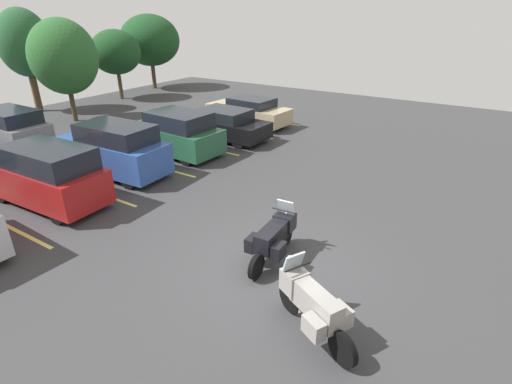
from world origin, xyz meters
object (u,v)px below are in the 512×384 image
car_red (47,176)px  car_far_grey (8,128)px  car_green (176,133)px  car_blue (114,150)px  motorcycle_second (313,304)px  car_tan (249,111)px  motorcycle_touring (274,237)px  car_black (222,124)px

car_red → car_far_grey: size_ratio=0.98×
car_green → car_far_grey: car_green is taller
car_blue → car_far_grey: 6.76m
motorcycle_second → car_tan: size_ratio=0.43×
car_blue → car_green: 3.05m
motorcycle_touring → car_blue: size_ratio=0.50×
car_blue → motorcycle_second: bearing=-109.4°
car_tan → car_far_grey: car_far_grey is taller
motorcycle_touring → car_green: (4.73, 7.65, 0.26)m
car_red → car_blue: bearing=5.9°
car_tan → car_far_grey: 11.59m
car_green → car_far_grey: (-3.44, 7.07, -0.02)m
motorcycle_second → car_far_grey: (3.06, 16.60, 0.21)m
motorcycle_touring → car_green: 9.00m
motorcycle_second → car_green: bearing=55.7°
car_black → motorcycle_touring: bearing=-136.0°
motorcycle_second → car_green: (6.50, 9.53, 0.23)m
car_blue → car_tan: 8.80m
car_tan → car_red: bearing=-180.0°
car_red → car_black: car_red is taller
motorcycle_second → car_black: bearing=44.5°
car_red → motorcycle_touring: bearing=-81.4°
car_blue → car_tan: bearing=-1.9°
motorcycle_second → car_tan: car_tan is taller
car_blue → car_far_grey: car_blue is taller
car_green → car_red: bearing=179.8°
car_green → car_tan: size_ratio=0.91×
motorcycle_touring → car_far_grey: car_far_grey is taller
car_black → car_tan: size_ratio=1.03×
car_far_grey → car_blue: bearing=-86.5°
car_red → car_black: size_ratio=0.88×
motorcycle_touring → car_tan: (10.50, 7.69, 0.08)m
car_blue → car_green: bearing=-6.0°
car_far_grey → car_tan: bearing=-37.4°
car_blue → car_far_grey: bearing=93.5°
motorcycle_touring → motorcycle_second: bearing=-133.3°
motorcycle_touring → car_blue: car_blue is taller
motorcycle_second → car_tan: bearing=37.9°
motorcycle_touring → car_tan: car_tan is taller
motorcycle_second → car_blue: (3.47, 9.85, 0.30)m
car_far_grey → motorcycle_touring: bearing=-95.0°
car_blue → car_black: bearing=-5.7°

